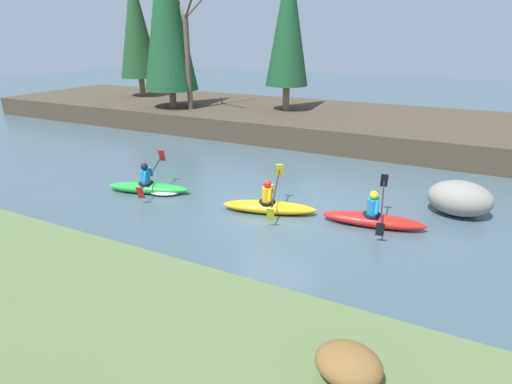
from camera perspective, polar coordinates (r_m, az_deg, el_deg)
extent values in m
plane|color=#425660|center=(11.87, 2.53, -2.44)|extent=(90.00, 90.00, 0.00)
cube|color=#5B7042|center=(6.67, -26.51, -22.95)|extent=(44.00, 5.73, 0.76)
cube|color=#473D2D|center=(21.31, 14.08, 9.26)|extent=(44.00, 8.41, 1.05)
cylinder|color=#7A664C|center=(28.34, -15.95, 14.29)|extent=(0.36, 0.36, 1.18)
cone|color=#1E4723|center=(28.17, -16.78, 21.89)|extent=(2.46, 2.46, 6.37)
cylinder|color=#7A664C|center=(23.36, -11.79, 12.98)|extent=(0.36, 0.36, 0.95)
cone|color=#194C28|center=(23.15, -12.69, 23.86)|extent=(2.90, 2.90, 7.91)
cylinder|color=#7A664C|center=(21.96, 4.32, 13.27)|extent=(0.36, 0.36, 1.28)
cone|color=#194C28|center=(21.75, 4.62, 23.25)|extent=(2.21, 2.21, 6.34)
cylinder|color=brown|center=(22.22, -9.68, 17.60)|extent=(0.28, 0.28, 4.72)
cylinder|color=brown|center=(23.26, -10.92, 24.98)|extent=(1.75, 1.49, 1.58)
cylinder|color=brown|center=(21.14, -9.34, 25.20)|extent=(1.83, 1.56, 1.39)
cylinder|color=brown|center=(22.82, -7.94, 25.45)|extent=(0.81, 1.97, 1.75)
ellipsoid|color=brown|center=(5.54, 13.08, -22.84)|extent=(0.85, 0.71, 0.46)
ellipsoid|color=red|center=(11.22, 16.39, -3.88)|extent=(2.76, 0.99, 0.34)
cone|color=red|center=(11.29, 22.69, -4.47)|extent=(0.38, 0.25, 0.20)
cylinder|color=black|center=(11.16, 16.21, -3.18)|extent=(0.55, 0.55, 0.08)
cylinder|color=#1984CC|center=(11.06, 16.34, -2.00)|extent=(0.34, 0.34, 0.42)
sphere|color=yellow|center=(10.94, 16.52, -0.44)|extent=(0.26, 0.26, 0.23)
cylinder|color=#1984CC|center=(11.25, 16.94, -1.18)|extent=(0.12, 0.24, 0.35)
cylinder|color=#1984CC|center=(10.81, 16.87, -2.12)|extent=(0.12, 0.24, 0.35)
cylinder|color=black|center=(11.02, 17.60, -1.53)|extent=(0.32, 1.90, 0.65)
cube|color=black|center=(11.80, 17.85, 1.59)|extent=(0.22, 0.19, 0.41)
cube|color=black|center=(10.27, 17.31, -5.10)|extent=(0.22, 0.19, 0.41)
ellipsoid|color=yellow|center=(11.57, 1.84, -2.18)|extent=(2.76, 1.33, 0.34)
cone|color=yellow|center=(11.47, 8.00, -2.51)|extent=(0.39, 0.29, 0.20)
cylinder|color=black|center=(11.52, 1.61, -1.50)|extent=(0.59, 0.59, 0.08)
cylinder|color=yellow|center=(11.42, 1.62, -0.35)|extent=(0.37, 0.37, 0.42)
sphere|color=red|center=(11.30, 1.64, 1.18)|extent=(0.28, 0.28, 0.23)
cylinder|color=yellow|center=(11.60, 2.29, 0.45)|extent=(0.15, 0.24, 0.35)
cylinder|color=yellow|center=(11.15, 1.95, -0.42)|extent=(0.15, 0.24, 0.35)
cylinder|color=black|center=(11.35, 2.77, 0.17)|extent=(0.57, 1.85, 0.65)
cube|color=yellow|center=(12.13, 3.38, 3.14)|extent=(0.24, 0.21, 0.41)
cube|color=yellow|center=(10.60, 2.08, -3.23)|extent=(0.24, 0.21, 0.41)
ellipsoid|color=green|center=(13.49, -15.18, 0.59)|extent=(2.76, 1.38, 0.34)
cone|color=green|center=(13.04, -10.17, 0.37)|extent=(0.39, 0.30, 0.20)
cylinder|color=black|center=(13.46, -15.43, 1.17)|extent=(0.60, 0.60, 0.08)
cylinder|color=#1984CC|center=(13.38, -15.53, 2.17)|extent=(0.38, 0.38, 0.42)
sphere|color=black|center=(13.28, -15.67, 3.50)|extent=(0.29, 0.29, 0.23)
cylinder|color=#1984CC|center=(13.52, -14.78, 2.84)|extent=(0.15, 0.24, 0.35)
cylinder|color=#1984CC|center=(13.10, -15.58, 2.17)|extent=(0.15, 0.24, 0.35)
cylinder|color=black|center=(13.25, -14.68, 2.65)|extent=(0.60, 1.84, 0.65)
cube|color=red|center=(13.99, -13.31, 5.11)|extent=(0.24, 0.21, 0.41)
cube|color=red|center=(12.54, -16.20, -0.09)|extent=(0.24, 0.21, 0.41)
ellipsoid|color=white|center=(13.31, -12.97, 0.14)|extent=(1.26, 1.00, 0.18)
ellipsoid|color=gray|center=(12.75, 27.11, -0.79)|extent=(1.74, 1.36, 0.98)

